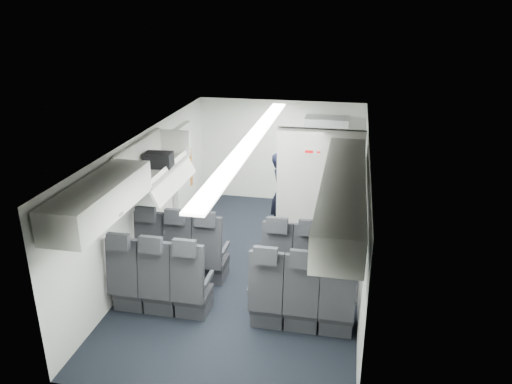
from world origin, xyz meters
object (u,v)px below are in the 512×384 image
at_px(galley_unit, 325,164).
at_px(seat_row_mid, 229,293).
at_px(boarding_door, 183,174).
at_px(seat_row_front, 244,261).
at_px(carry_on_bag, 159,161).
at_px(flight_attendant, 281,194).

bearing_deg(galley_unit, seat_row_mid, -102.88).
bearing_deg(seat_row_mid, boarding_door, 118.77).
bearing_deg(seat_row_front, carry_on_bag, 165.81).
height_order(seat_row_mid, flight_attendant, flight_attendant).
relative_size(galley_unit, carry_on_bag, 4.60).
bearing_deg(boarding_door, galley_unit, 24.28).
bearing_deg(flight_attendant, galley_unit, -33.49).
distance_m(flight_attendant, carry_on_bag, 2.47).
xyz_separation_m(seat_row_mid, boarding_door, (-1.64, 2.99, 0.55)).
distance_m(boarding_door, carry_on_bag, 1.94).
distance_m(boarding_door, flight_attendant, 1.94).
bearing_deg(flight_attendant, seat_row_mid, 166.76).
distance_m(galley_unit, carry_on_bag, 3.82).
bearing_deg(galley_unit, carry_on_bag, -128.80).
xyz_separation_m(seat_row_mid, galley_unit, (0.95, 4.15, 0.55)).
bearing_deg(carry_on_bag, seat_row_mid, -46.94).
xyz_separation_m(seat_row_front, seat_row_mid, (0.00, -0.90, 0.00)).
distance_m(seat_row_mid, carry_on_bag, 2.31).
bearing_deg(flight_attendant, boarding_door, 76.17).
distance_m(seat_row_front, flight_attendant, 1.93).
distance_m(galley_unit, flight_attendant, 1.54).
height_order(seat_row_mid, boarding_door, boarding_door).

